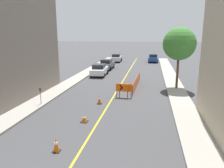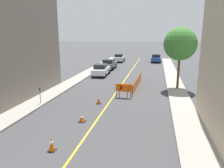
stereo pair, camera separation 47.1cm
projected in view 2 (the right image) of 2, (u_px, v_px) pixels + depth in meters
name	position (u px, v px, depth m)	size (l,w,h in m)	color
lane_stripe	(123.00, 83.00, 25.39)	(0.12, 50.76, 0.01)	gold
sidewalk_left	(75.00, 80.00, 26.52)	(1.83, 50.76, 0.15)	#9E998E
sidewalk_right	(175.00, 85.00, 24.24)	(1.83, 50.76, 0.15)	#9E998E
traffic_cone_third	(52.00, 144.00, 10.71)	(0.37, 0.37, 0.71)	black
traffic_cone_fourth	(82.00, 118.00, 14.29)	(0.46, 0.46, 0.49)	black
traffic_cone_fifth	(99.00, 100.00, 17.91)	(0.39, 0.39, 0.67)	black
arrow_barricade_primary	(122.00, 88.00, 19.43)	(1.15, 0.16, 1.28)	#EF560C
arrow_barricade_secondary	(125.00, 88.00, 19.46)	(1.23, 0.10, 1.27)	#EF560C
safety_mesh_fence	(137.00, 82.00, 23.46)	(0.30, 7.57, 1.03)	#EF560C
parked_car_curb_near	(101.00, 70.00, 29.67)	(1.96, 4.37, 1.59)	silver
parked_car_curb_mid	(109.00, 64.00, 34.88)	(1.95, 4.35, 1.59)	#474C51
parked_car_curb_far	(119.00, 58.00, 43.90)	(1.99, 4.38, 1.59)	#B7B7BC
parked_car_opposite_side	(156.00, 58.00, 43.37)	(1.94, 4.34, 1.59)	navy
parking_meter_near_curb	(40.00, 92.00, 17.45)	(0.12, 0.11, 1.32)	#4C4C51
street_tree_right_near	(180.00, 44.00, 21.43)	(3.25, 3.25, 6.12)	#4C3823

